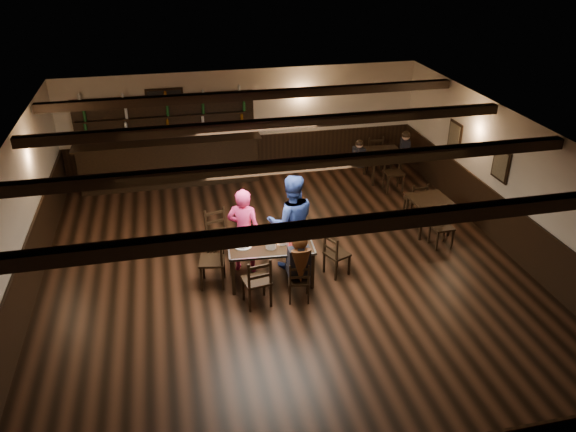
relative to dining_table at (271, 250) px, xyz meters
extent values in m
plane|color=black|center=(0.32, 0.18, -0.67)|extent=(10.00, 10.00, 0.00)
cube|color=beige|center=(0.32, 5.18, 0.68)|extent=(9.00, 0.02, 2.70)
cube|color=beige|center=(0.32, -4.82, 0.68)|extent=(9.00, 0.02, 2.70)
cube|color=beige|center=(-4.18, 0.18, 0.68)|extent=(0.02, 10.00, 2.70)
cube|color=beige|center=(4.82, 0.18, 0.68)|extent=(0.02, 10.00, 2.70)
cube|color=silver|center=(0.32, 0.18, 2.03)|extent=(9.00, 10.00, 0.02)
cube|color=black|center=(0.32, 5.15, -0.17)|extent=(9.00, 0.04, 1.00)
cube|color=black|center=(-4.15, 0.18, -0.17)|extent=(0.04, 10.00, 1.00)
cube|color=black|center=(4.79, 0.18, -0.17)|extent=(0.04, 10.00, 1.00)
cube|color=black|center=(-1.58, 5.15, 1.18)|extent=(0.90, 0.03, 1.00)
cube|color=black|center=(-1.58, 5.13, 1.18)|extent=(0.80, 0.02, 0.90)
cube|color=black|center=(4.79, 0.68, 0.93)|extent=(0.03, 0.55, 0.65)
cube|color=#72664C|center=(4.77, 0.68, 0.93)|extent=(0.02, 0.45, 0.55)
cube|color=black|center=(4.79, 2.58, 0.88)|extent=(0.03, 0.55, 0.65)
cube|color=#72664C|center=(4.77, 2.58, 0.88)|extent=(0.02, 0.45, 0.55)
cube|color=black|center=(0.32, -2.82, 1.93)|extent=(8.90, 0.18, 0.18)
cube|color=black|center=(0.32, -0.82, 1.93)|extent=(8.90, 0.18, 0.18)
cube|color=black|center=(0.32, 1.18, 1.93)|extent=(8.90, 0.18, 0.18)
cube|color=black|center=(0.32, 3.18, 1.93)|extent=(8.90, 0.18, 0.18)
cube|color=black|center=(-0.72, -0.27, -0.31)|extent=(0.06, 0.06, 0.71)
cube|color=black|center=(-0.68, 0.37, -0.31)|extent=(0.06, 0.06, 0.71)
cube|color=black|center=(0.68, -0.37, -0.31)|extent=(0.06, 0.06, 0.71)
cube|color=black|center=(0.72, 0.27, -0.31)|extent=(0.06, 0.06, 0.71)
cube|color=black|center=(0.00, 0.00, 0.06)|extent=(1.58, 0.87, 0.04)
cube|color=#A5A8AD|center=(0.03, 0.36, 0.06)|extent=(1.52, 0.14, 0.04)
cube|color=#A5A8AD|center=(-0.03, -0.36, 0.06)|extent=(1.52, 0.14, 0.04)
cube|color=#A5A8AD|center=(0.74, -0.06, 0.06)|extent=(0.09, 0.76, 0.04)
cube|color=#A5A8AD|center=(-0.74, 0.06, 0.06)|extent=(0.09, 0.76, 0.04)
cube|color=black|center=(-0.21, -0.41, -0.44)|extent=(0.04, 0.04, 0.45)
cube|color=black|center=(-0.15, -0.76, -0.44)|extent=(0.04, 0.04, 0.45)
cube|color=black|center=(-0.58, -0.47, -0.44)|extent=(0.04, 0.04, 0.45)
cube|color=black|center=(-0.53, -0.82, -0.44)|extent=(0.04, 0.04, 0.45)
cube|color=black|center=(-0.37, -0.62, -0.19)|extent=(0.50, 0.48, 0.04)
cube|color=black|center=(-0.34, -0.79, 0.04)|extent=(0.44, 0.11, 0.47)
cube|color=black|center=(-0.34, -0.79, -0.01)|extent=(0.38, 0.09, 0.05)
cube|color=black|center=(-0.34, -0.79, 0.18)|extent=(0.38, 0.09, 0.05)
cube|color=black|center=(0.54, -0.53, -0.48)|extent=(0.04, 0.04, 0.38)
cube|color=black|center=(0.49, -0.83, -0.48)|extent=(0.04, 0.04, 0.38)
cube|color=black|center=(0.23, -0.48, -0.48)|extent=(0.04, 0.04, 0.38)
cube|color=black|center=(0.18, -0.77, -0.48)|extent=(0.04, 0.04, 0.38)
cube|color=black|center=(0.36, -0.65, -0.27)|extent=(0.42, 0.41, 0.03)
cube|color=black|center=(0.33, -0.80, -0.08)|extent=(0.37, 0.10, 0.39)
cube|color=black|center=(0.33, -0.80, -0.12)|extent=(0.31, 0.08, 0.04)
cube|color=black|center=(0.33, -0.80, 0.04)|extent=(0.31, 0.08, 0.04)
cube|color=black|center=(-1.19, 0.37, -0.43)|extent=(0.04, 0.04, 0.48)
cube|color=black|center=(-0.82, 0.30, -0.43)|extent=(0.04, 0.04, 0.48)
cube|color=black|center=(-1.26, -0.03, -0.43)|extent=(0.04, 0.04, 0.48)
cube|color=black|center=(-0.89, -0.09, -0.43)|extent=(0.04, 0.04, 0.48)
cube|color=black|center=(-1.04, 0.14, -0.17)|extent=(0.52, 0.53, 0.04)
cube|color=black|center=(-0.86, 0.11, 0.08)|extent=(0.12, 0.46, 0.50)
cube|color=black|center=(-0.86, 0.11, 0.03)|extent=(0.10, 0.40, 0.06)
cube|color=black|center=(-0.86, 0.11, 0.23)|extent=(0.10, 0.40, 0.06)
cube|color=black|center=(1.45, -0.11, -0.46)|extent=(0.04, 0.04, 0.41)
cube|color=black|center=(1.16, -0.23, -0.46)|extent=(0.04, 0.04, 0.41)
cube|color=black|center=(1.32, 0.21, -0.46)|extent=(0.04, 0.04, 0.41)
cube|color=black|center=(1.02, 0.08, -0.46)|extent=(0.04, 0.04, 0.41)
cube|color=black|center=(1.24, -0.01, -0.24)|extent=(0.50, 0.51, 0.04)
cube|color=black|center=(1.09, -0.08, -0.03)|extent=(0.19, 0.38, 0.43)
cube|color=black|center=(1.09, -0.08, -0.07)|extent=(0.16, 0.32, 0.05)
cube|color=black|center=(1.09, -0.08, 0.10)|extent=(0.16, 0.32, 0.05)
cube|color=black|center=(-0.95, 0.90, -0.44)|extent=(0.05, 0.05, 0.45)
cube|color=black|center=(-1.04, 1.24, -0.44)|extent=(0.05, 0.05, 0.45)
cube|color=black|center=(-0.58, 0.99, -0.44)|extent=(0.05, 0.05, 0.45)
cube|color=black|center=(-0.67, 1.34, -0.44)|extent=(0.05, 0.05, 0.45)
cube|color=black|center=(-0.81, 1.12, -0.19)|extent=(0.54, 0.52, 0.04)
cube|color=black|center=(-0.86, 1.29, 0.05)|extent=(0.44, 0.15, 0.48)
cube|color=black|center=(-0.86, 1.29, 0.00)|extent=(0.37, 0.12, 0.05)
cube|color=black|center=(-0.86, 1.29, 0.19)|extent=(0.37, 0.12, 0.05)
imported|color=#FF3BAE|center=(-0.40, 0.50, 0.17)|extent=(0.71, 0.59, 1.67)
imported|color=navy|center=(0.48, 0.47, 0.26)|extent=(0.94, 0.75, 1.86)
cube|color=black|center=(0.36, -0.52, -0.14)|extent=(0.34, 0.34, 0.14)
cube|color=black|center=(0.36, -0.65, 0.11)|extent=(0.37, 0.22, 0.52)
cylinder|color=black|center=(0.36, -0.65, 0.34)|extent=(0.11, 0.37, 0.37)
sphere|color=#D8A384|center=(0.36, -0.65, 0.50)|extent=(0.23, 0.23, 0.23)
sphere|color=#3B190D|center=(0.36, -0.68, 0.51)|extent=(0.28, 0.28, 0.28)
cone|color=#3B190D|center=(0.36, -0.79, 0.08)|extent=(0.22, 0.22, 0.65)
cylinder|color=white|center=(-0.48, 0.10, 0.09)|extent=(0.33, 0.33, 0.01)
cylinder|color=white|center=(-0.48, 0.10, 0.14)|extent=(0.26, 0.26, 0.09)
cylinder|color=silver|center=(-0.48, 0.10, 0.12)|extent=(0.28, 0.28, 0.04)
cylinder|color=white|center=(-0.01, -0.07, 0.17)|extent=(0.19, 0.19, 0.18)
cylinder|color=white|center=(0.21, 0.04, 0.20)|extent=(0.19, 0.19, 0.23)
cylinder|color=#A5A8AD|center=(0.01, 0.05, 0.10)|extent=(0.05, 0.05, 0.03)
sphere|color=orange|center=(0.01, 0.05, 0.13)|extent=(0.03, 0.03, 0.03)
cylinder|color=silver|center=(0.29, -0.05, 0.14)|extent=(0.04, 0.04, 0.10)
cylinder|color=#A5A8AD|center=(0.36, -0.08, 0.13)|extent=(0.04, 0.04, 0.09)
cylinder|color=silver|center=(0.37, 0.10, 0.13)|extent=(0.06, 0.06, 0.09)
cube|color=maroon|center=(0.44, -0.14, 0.09)|extent=(0.39, 0.32, 0.00)
cube|color=#0D1B43|center=(0.51, 0.11, 0.09)|extent=(0.35, 0.32, 0.00)
cube|color=black|center=(-1.60, 4.83, -0.12)|extent=(4.32, 0.60, 1.10)
cube|color=black|center=(-1.60, 4.83, 0.46)|extent=(4.52, 0.70, 0.05)
cube|color=black|center=(-1.60, 5.10, 0.43)|extent=(4.32, 0.10, 2.20)
cube|color=black|center=(-1.60, 5.00, 0.68)|extent=(4.22, 0.22, 0.03)
cube|color=black|center=(-1.60, 5.00, 1.03)|extent=(4.22, 0.22, 0.03)
cube|color=black|center=(-1.60, 5.00, 1.38)|extent=(4.22, 0.22, 0.03)
cube|color=black|center=(3.60, 1.16, 0.06)|extent=(0.83, 0.83, 0.04)
cube|color=black|center=(3.29, 0.82, -0.31)|extent=(0.05, 0.05, 0.71)
cube|color=black|center=(3.26, 1.47, -0.31)|extent=(0.05, 0.05, 0.71)
cube|color=black|center=(3.95, 0.85, -0.31)|extent=(0.05, 0.05, 0.71)
cube|color=black|center=(3.92, 1.50, -0.31)|extent=(0.05, 0.05, 0.71)
cube|color=black|center=(3.68, 3.96, 0.06)|extent=(0.93, 0.93, 0.04)
cube|color=black|center=(3.30, 3.62, -0.31)|extent=(0.06, 0.06, 0.71)
cube|color=black|center=(3.33, 4.34, -0.31)|extent=(0.06, 0.06, 0.71)
cube|color=black|center=(4.02, 3.58, -0.31)|extent=(0.06, 0.06, 0.71)
cube|color=black|center=(4.06, 4.30, -0.31)|extent=(0.06, 0.06, 0.71)
cube|color=black|center=(2.98, 3.88, 0.04)|extent=(0.25, 0.36, 0.47)
sphere|color=#D8A384|center=(2.98, 3.88, 0.35)|extent=(0.18, 0.18, 0.18)
sphere|color=black|center=(2.98, 3.88, 0.38)|extent=(0.19, 0.19, 0.19)
cube|color=black|center=(4.26, 4.01, 0.07)|extent=(0.32, 0.42, 0.53)
sphere|color=#D8A384|center=(4.26, 4.01, 0.42)|extent=(0.20, 0.20, 0.20)
sphere|color=black|center=(4.26, 4.01, 0.45)|extent=(0.21, 0.21, 0.21)
camera|label=1|loc=(-1.58, -8.45, 5.15)|focal=35.00mm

